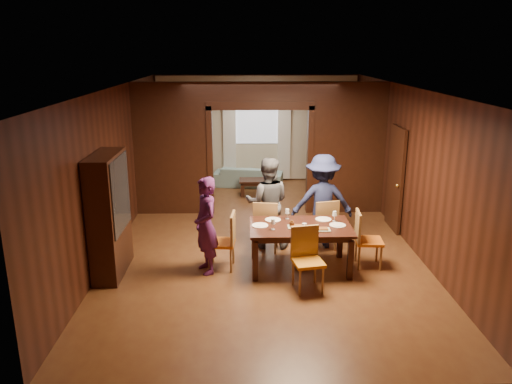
{
  "coord_description": "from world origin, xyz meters",
  "views": [
    {
      "loc": [
        -0.35,
        -9.15,
        3.59
      ],
      "look_at": [
        -0.14,
        -0.4,
        1.05
      ],
      "focal_mm": 35.0,
      "sensor_mm": 36.0,
      "label": 1
    }
  ],
  "objects_px": {
    "person_purple": "(206,226)",
    "coffee_table": "(255,187)",
    "dining_table": "(300,247)",
    "chair_near": "(308,260)",
    "hutch": "(109,215)",
    "sofa": "(248,176)",
    "chair_far_r": "(323,224)",
    "person_navy": "(322,201)",
    "chair_right": "(369,239)",
    "chair_far_l": "(266,225)",
    "person_grey": "(267,203)",
    "chair_left": "(221,241)"
  },
  "relations": [
    {
      "from": "chair_left",
      "to": "chair_right",
      "type": "bearing_deg",
      "value": 95.68
    },
    {
      "from": "coffee_table",
      "to": "chair_near",
      "type": "xyz_separation_m",
      "value": [
        0.69,
        -5.16,
        0.28
      ]
    },
    {
      "from": "person_navy",
      "to": "hutch",
      "type": "bearing_deg",
      "value": 16.47
    },
    {
      "from": "chair_far_r",
      "to": "dining_table",
      "type": "bearing_deg",
      "value": 45.99
    },
    {
      "from": "chair_right",
      "to": "chair_far_r",
      "type": "relative_size",
      "value": 1.0
    },
    {
      "from": "chair_left",
      "to": "chair_far_l",
      "type": "distance_m",
      "value": 1.09
    },
    {
      "from": "dining_table",
      "to": "hutch",
      "type": "xyz_separation_m",
      "value": [
        -3.11,
        -0.08,
        0.62
      ]
    },
    {
      "from": "chair_left",
      "to": "hutch",
      "type": "relative_size",
      "value": 0.48
    },
    {
      "from": "sofa",
      "to": "hutch",
      "type": "xyz_separation_m",
      "value": [
        -2.29,
        -5.35,
        0.73
      ]
    },
    {
      "from": "dining_table",
      "to": "chair_near",
      "type": "height_order",
      "value": "chair_near"
    },
    {
      "from": "person_grey",
      "to": "chair_far_r",
      "type": "bearing_deg",
      "value": 177.09
    },
    {
      "from": "sofa",
      "to": "chair_near",
      "type": "xyz_separation_m",
      "value": [
        0.86,
        -6.04,
        0.22
      ]
    },
    {
      "from": "person_purple",
      "to": "hutch",
      "type": "relative_size",
      "value": 0.81
    },
    {
      "from": "person_purple",
      "to": "chair_far_r",
      "type": "height_order",
      "value": "person_purple"
    },
    {
      "from": "dining_table",
      "to": "chair_far_r",
      "type": "bearing_deg",
      "value": 59.16
    },
    {
      "from": "chair_left",
      "to": "chair_near",
      "type": "relative_size",
      "value": 1.0
    },
    {
      "from": "chair_far_r",
      "to": "chair_far_l",
      "type": "bearing_deg",
      "value": -10.22
    },
    {
      "from": "person_grey",
      "to": "chair_far_r",
      "type": "distance_m",
      "value": 1.09
    },
    {
      "from": "person_purple",
      "to": "chair_far_l",
      "type": "distance_m",
      "value": 1.4
    },
    {
      "from": "sofa",
      "to": "chair_far_r",
      "type": "distance_m",
      "value": 4.62
    },
    {
      "from": "sofa",
      "to": "chair_near",
      "type": "bearing_deg",
      "value": 107.34
    },
    {
      "from": "dining_table",
      "to": "chair_right",
      "type": "relative_size",
      "value": 1.73
    },
    {
      "from": "chair_near",
      "to": "hutch",
      "type": "relative_size",
      "value": 0.48
    },
    {
      "from": "person_purple",
      "to": "chair_far_r",
      "type": "xyz_separation_m",
      "value": [
        2.06,
        0.94,
        -0.32
      ]
    },
    {
      "from": "chair_far_r",
      "to": "hutch",
      "type": "distance_m",
      "value": 3.77
    },
    {
      "from": "chair_near",
      "to": "hutch",
      "type": "xyz_separation_m",
      "value": [
        -3.14,
        0.69,
        0.52
      ]
    },
    {
      "from": "person_grey",
      "to": "dining_table",
      "type": "relative_size",
      "value": 1.01
    },
    {
      "from": "person_navy",
      "to": "person_purple",
      "type": "bearing_deg",
      "value": 27.51
    },
    {
      "from": "person_grey",
      "to": "chair_left",
      "type": "distance_m",
      "value": 1.3
    },
    {
      "from": "person_purple",
      "to": "coffee_table",
      "type": "height_order",
      "value": "person_purple"
    },
    {
      "from": "chair_far_r",
      "to": "chair_right",
      "type": "bearing_deg",
      "value": 116.85
    },
    {
      "from": "chair_far_l",
      "to": "hutch",
      "type": "distance_m",
      "value": 2.77
    },
    {
      "from": "person_grey",
      "to": "chair_near",
      "type": "bearing_deg",
      "value": 112.17
    },
    {
      "from": "sofa",
      "to": "chair_far_r",
      "type": "height_order",
      "value": "chair_far_r"
    },
    {
      "from": "sofa",
      "to": "coffee_table",
      "type": "bearing_deg",
      "value": 110.04
    },
    {
      "from": "person_navy",
      "to": "chair_far_r",
      "type": "distance_m",
      "value": 0.41
    },
    {
      "from": "dining_table",
      "to": "chair_near",
      "type": "distance_m",
      "value": 0.78
    },
    {
      "from": "person_navy",
      "to": "coffee_table",
      "type": "bearing_deg",
      "value": -71.17
    },
    {
      "from": "person_grey",
      "to": "chair_far_l",
      "type": "relative_size",
      "value": 1.75
    },
    {
      "from": "sofa",
      "to": "coffee_table",
      "type": "height_order",
      "value": "sofa"
    },
    {
      "from": "sofa",
      "to": "chair_far_l",
      "type": "bearing_deg",
      "value": 102.98
    },
    {
      "from": "person_grey",
      "to": "hutch",
      "type": "relative_size",
      "value": 0.85
    },
    {
      "from": "chair_far_l",
      "to": "chair_far_r",
      "type": "distance_m",
      "value": 1.04
    },
    {
      "from": "chair_near",
      "to": "chair_right",
      "type": "bearing_deg",
      "value": 25.24
    },
    {
      "from": "dining_table",
      "to": "coffee_table",
      "type": "xyz_separation_m",
      "value": [
        -0.65,
        4.39,
        -0.18
      ]
    },
    {
      "from": "dining_table",
      "to": "chair_far_r",
      "type": "height_order",
      "value": "chair_far_r"
    },
    {
      "from": "dining_table",
      "to": "chair_right",
      "type": "distance_m",
      "value": 1.18
    },
    {
      "from": "chair_right",
      "to": "dining_table",
      "type": "bearing_deg",
      "value": 97.33
    },
    {
      "from": "person_purple",
      "to": "chair_far_l",
      "type": "relative_size",
      "value": 1.67
    },
    {
      "from": "dining_table",
      "to": "person_navy",
      "type": "bearing_deg",
      "value": 62.72
    }
  ]
}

